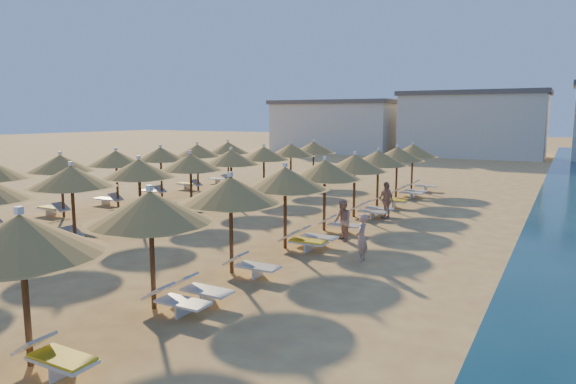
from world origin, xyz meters
The scene contains 9 objects.
ground centered at (0.00, 0.00, 0.00)m, with size 220.00×220.00×0.00m, color #E0B562.
hotel_blocks centered at (3.24, 46.13, 3.70)m, with size 49.45×11.02×8.10m.
parasol_row_east centered at (2.98, 1.53, 2.42)m, with size 3.10×32.19×2.99m.
parasol_row_west centered at (-3.82, 1.53, 2.42)m, with size 3.10×32.19×2.99m.
parasol_row_inland centered at (-8.61, 3.15, 2.42)m, with size 3.10×22.49×2.99m.
loungers centered at (-2.17, 1.71, 0.34)m, with size 14.66×29.69×0.66m.
beachgoer_c centered at (4.38, 6.72, 0.83)m, with size 0.97×0.40×1.66m, color tan.
beachgoer_b centered at (4.31, 1.88, 0.76)m, with size 0.74×0.58×1.52m, color tan.
beachgoer_a centered at (5.90, -0.37, 0.77)m, with size 0.56×0.37×1.54m, color tan.
Camera 1 is at (11.46, -15.31, 4.58)m, focal length 32.00 mm.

